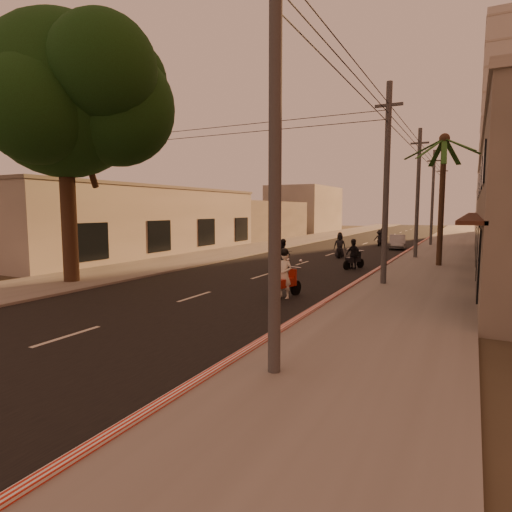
% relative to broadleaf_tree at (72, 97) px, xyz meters
% --- Properties ---
extents(ground, '(160.00, 160.00, 0.00)m').
position_rel_broadleaf_tree_xyz_m(ground, '(6.61, -2.14, -8.48)').
color(ground, '#383023').
rests_on(ground, ground).
extents(road, '(10.00, 140.00, 0.02)m').
position_rel_broadleaf_tree_xyz_m(road, '(6.61, 17.86, -8.47)').
color(road, black).
rests_on(road, ground).
extents(sidewalk_right, '(5.00, 140.00, 0.12)m').
position_rel_broadleaf_tree_xyz_m(sidewalk_right, '(14.11, 17.86, -8.42)').
color(sidewalk_right, slate).
rests_on(sidewalk_right, ground).
extents(sidewalk_left, '(5.00, 140.00, 0.12)m').
position_rel_broadleaf_tree_xyz_m(sidewalk_left, '(-0.89, 17.86, -8.42)').
color(sidewalk_left, slate).
rests_on(sidewalk_left, ground).
extents(curb_stripe, '(0.20, 60.00, 0.20)m').
position_rel_broadleaf_tree_xyz_m(curb_stripe, '(11.71, 12.86, -8.38)').
color(curb_stripe, red).
rests_on(curb_stripe, ground).
extents(left_building, '(8.20, 24.20, 5.20)m').
position_rel_broadleaf_tree_xyz_m(left_building, '(-7.37, 11.86, -5.88)').
color(left_building, '#ADA69D').
rests_on(left_building, ground).
extents(broadleaf_tree, '(9.60, 8.70, 12.10)m').
position_rel_broadleaf_tree_xyz_m(broadleaf_tree, '(0.00, 0.00, 0.00)').
color(broadleaf_tree, black).
rests_on(broadleaf_tree, ground).
extents(palm_tree, '(5.00, 5.00, 8.20)m').
position_rel_broadleaf_tree_xyz_m(palm_tree, '(14.61, 13.86, -1.33)').
color(palm_tree, black).
rests_on(palm_tree, ground).
extents(utility_poles, '(1.20, 48.26, 9.00)m').
position_rel_broadleaf_tree_xyz_m(utility_poles, '(12.81, 17.86, -1.94)').
color(utility_poles, '#38383A').
rests_on(utility_poles, ground).
extents(filler_left_near, '(8.00, 14.00, 4.40)m').
position_rel_broadleaf_tree_xyz_m(filler_left_near, '(-7.39, 31.86, -6.28)').
color(filler_left_near, '#ADA69D').
rests_on(filler_left_near, ground).
extents(filler_left_far, '(8.00, 14.00, 7.00)m').
position_rel_broadleaf_tree_xyz_m(filler_left_far, '(-7.39, 49.86, -4.98)').
color(filler_left_far, '#ADA69D').
rests_on(filler_left_far, ground).
extents(scooter_red, '(0.97, 1.98, 1.98)m').
position_rel_broadleaf_tree_xyz_m(scooter_red, '(9.89, 1.25, -7.60)').
color(scooter_red, black).
rests_on(scooter_red, ground).
extents(scooter_mid_a, '(0.91, 1.88, 1.85)m').
position_rel_broadleaf_tree_xyz_m(scooter_mid_a, '(6.92, 8.02, -7.64)').
color(scooter_mid_a, black).
rests_on(scooter_mid_a, ground).
extents(scooter_mid_b, '(1.29, 1.70, 1.79)m').
position_rel_broadleaf_tree_xyz_m(scooter_mid_b, '(10.20, 10.69, -7.66)').
color(scooter_mid_b, black).
rests_on(scooter_mid_b, ground).
extents(scooter_far_a, '(1.09, 1.85, 1.85)m').
position_rel_broadleaf_tree_xyz_m(scooter_far_a, '(7.84, 16.17, -7.64)').
color(scooter_far_a, black).
rests_on(scooter_far_a, ground).
extents(scooter_far_b, '(1.07, 1.59, 1.56)m').
position_rel_broadleaf_tree_xyz_m(scooter_far_b, '(8.44, 27.53, -7.76)').
color(scooter_far_b, black).
rests_on(scooter_far_b, ground).
extents(parked_car, '(2.54, 4.22, 1.25)m').
position_rel_broadleaf_tree_xyz_m(parked_car, '(10.44, 25.23, -7.85)').
color(parked_car, gray).
rests_on(parked_car, ground).
extents(scooter_far_c, '(0.89, 1.78, 1.75)m').
position_rel_broadleaf_tree_xyz_m(scooter_far_c, '(8.54, 28.62, -7.69)').
color(scooter_far_c, black).
rests_on(scooter_far_c, ground).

